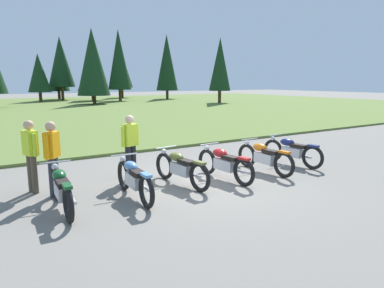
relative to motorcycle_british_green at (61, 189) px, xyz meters
name	(u,v)px	position (x,y,z in m)	size (l,w,h in m)	color
ground_plane	(205,183)	(3.44, 0.07, -0.44)	(140.00, 140.00, 0.00)	slate
grass_moorland	(39,109)	(3.44, 26.37, -0.39)	(80.00, 44.00, 0.10)	#5B7033
forest_treeline	(63,65)	(7.56, 35.14, 3.90)	(37.36, 20.17, 8.70)	#47331E
motorcycle_british_green	(61,189)	(0.00, 0.00, 0.00)	(0.62, 2.10, 0.88)	black
motorcycle_sky_blue	(134,179)	(1.49, -0.07, 0.00)	(0.62, 2.10, 0.88)	black
motorcycle_olive	(181,168)	(2.84, 0.23, 0.00)	(0.64, 2.09, 0.88)	black
motorcycle_red	(224,163)	(4.02, 0.03, 0.00)	(0.62, 2.10, 0.88)	black
motorcycle_orange	(264,157)	(5.44, 0.06, 0.00)	(0.62, 2.10, 0.88)	black
motorcycle_navy	(292,151)	(6.74, 0.24, 0.00)	(0.65, 2.09, 0.88)	black
rider_near_row_end	(130,143)	(2.02, 1.40, 0.51)	(0.53, 0.32, 1.67)	black
rider_in_hivis_vest	(31,152)	(-0.33, 1.50, 0.51)	(0.32, 0.53, 1.67)	#4C4233
rider_with_back_turned	(52,154)	(0.05, 1.00, 0.51)	(0.39, 0.47, 1.67)	#2D2D38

